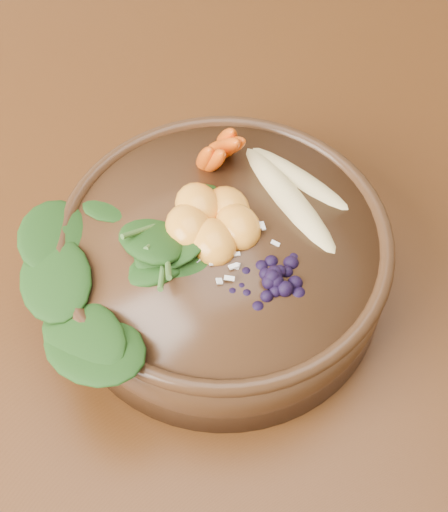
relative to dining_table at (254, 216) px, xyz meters
The scene contains 9 objects.
ground 0.66m from the dining_table, ahead, with size 4.00×4.00×0.00m, color #381E0F.
dining_table is the anchor object (origin of this frame).
stoneware_bowl 0.20m from the dining_table, 122.66° to the right, with size 0.27×0.27×0.07m, color #422A18.
kale_heap 0.25m from the dining_table, 147.36° to the right, with size 0.18×0.16×0.04m, color #1F4515, non-canonical shape.
carrot_cluster 0.22m from the dining_table, 142.51° to the right, with size 0.06×0.06×0.07m, color #E8550E, non-canonical shape.
banana_halves 0.21m from the dining_table, 95.95° to the right, with size 0.09×0.16×0.03m.
mandarin_cluster 0.23m from the dining_table, 127.39° to the right, with size 0.08×0.09×0.03m, color orange, non-canonical shape.
blueberry_pile 0.27m from the dining_table, 109.16° to the right, with size 0.12×0.09×0.04m, color black, non-canonical shape.
coconut_flakes 0.24m from the dining_table, 117.25° to the right, with size 0.09×0.06×0.01m, color white, non-canonical shape.
Camera 1 is at (-0.20, -0.44, 1.28)m, focal length 50.00 mm.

